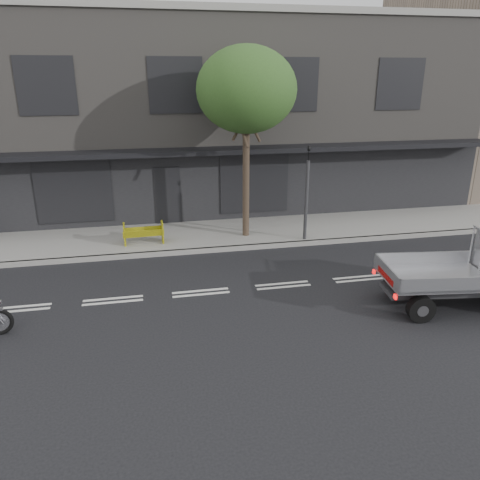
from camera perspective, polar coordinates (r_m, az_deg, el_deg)
ground at (r=13.28m, az=-4.79°, el=-6.43°), size 80.00×80.00×0.00m
sidewalk at (r=17.58m, az=-6.67°, el=0.45°), size 32.00×3.20×0.15m
kerb at (r=16.08m, az=-6.15°, el=-1.39°), size 32.00×0.20×0.15m
building_main at (r=23.27m, az=-8.60°, el=14.98°), size 26.00×10.00×8.00m
street_tree at (r=16.44m, az=0.78°, el=17.77°), size 3.40×3.40×6.74m
traffic_light_pole at (r=16.70m, az=8.10°, el=5.01°), size 0.12×0.12×3.50m
construction_barrier at (r=16.57m, az=-11.67°, el=0.67°), size 1.42×0.61×0.79m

